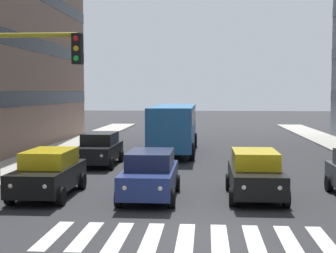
# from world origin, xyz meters

# --- Properties ---
(ground_plane) EXTENTS (180.00, 180.00, 0.00)m
(ground_plane) POSITION_xyz_m (0.00, 0.00, 0.00)
(ground_plane) COLOR #2D2D30
(crosswalk_markings) EXTENTS (8.55, 2.80, 0.01)m
(crosswalk_markings) POSITION_xyz_m (-0.00, 0.00, 0.00)
(crosswalk_markings) COLOR silver
(crosswalk_markings) RESTS_ON ground_plane
(car_1) EXTENTS (2.02, 4.44, 1.72)m
(car_1) POSITION_xyz_m (-1.88, -5.29, 0.89)
(car_1) COLOR black
(car_1) RESTS_ON ground_plane
(car_2) EXTENTS (2.02, 4.44, 1.72)m
(car_2) POSITION_xyz_m (1.95, -4.91, 0.89)
(car_2) COLOR navy
(car_2) RESTS_ON ground_plane
(car_3) EXTENTS (2.02, 4.44, 1.72)m
(car_3) POSITION_xyz_m (5.74, -4.96, 0.89)
(car_3) COLOR black
(car_3) RESTS_ON ground_plane
(car_row2_0) EXTENTS (2.02, 4.44, 1.72)m
(car_row2_0) POSITION_xyz_m (5.53, -12.87, 0.89)
(car_row2_0) COLOR black
(car_row2_0) RESTS_ON ground_plane
(bus_behind_traffic) EXTENTS (2.78, 10.50, 3.00)m
(bus_behind_traffic) POSITION_xyz_m (1.95, -18.80, 1.86)
(bus_behind_traffic) COLOR #286BAD
(bus_behind_traffic) RESTS_ON ground_plane
(street_lamp_right) EXTENTS (2.45, 0.28, 7.96)m
(street_lamp_right) POSITION_xyz_m (8.44, -7.55, 4.90)
(street_lamp_right) COLOR #4C6B56
(street_lamp_right) RESTS_ON sidewalk_right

